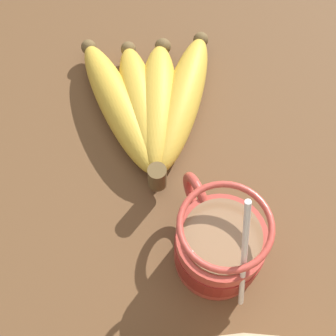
% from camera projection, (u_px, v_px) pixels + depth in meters
% --- Properties ---
extents(table, '(1.25, 1.25, 0.03)m').
position_uv_depth(table, '(202.00, 210.00, 0.52)').
color(table, brown).
rests_on(table, ground).
extents(coffee_mug, '(0.13, 0.09, 0.17)m').
position_uv_depth(coffee_mug, '(219.00, 246.00, 0.44)').
color(coffee_mug, '#B23D33').
rests_on(coffee_mug, table).
extents(banana_bunch, '(0.23, 0.17, 0.05)m').
position_uv_depth(banana_bunch, '(151.00, 103.00, 0.54)').
color(banana_bunch, brown).
rests_on(banana_bunch, table).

